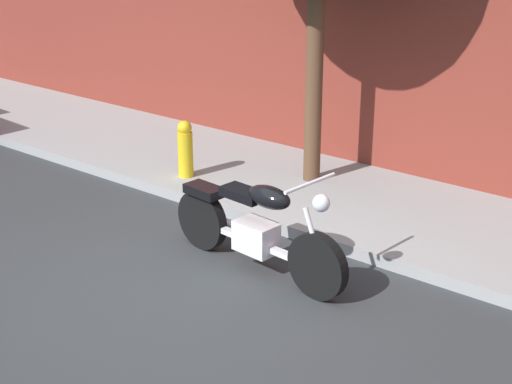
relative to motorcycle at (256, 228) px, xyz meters
name	(u,v)px	position (x,y,z in m)	size (l,w,h in m)	color
ground_plane	(201,285)	(-0.24, -0.60, -0.48)	(60.00, 60.00, 0.00)	#303335
sidewalk	(345,201)	(-0.24, 2.08, -0.41)	(24.89, 2.43, 0.14)	#959595
motorcycle	(256,228)	(0.00, 0.00, 0.00)	(2.31, 0.70, 1.17)	black
fire_hydrant	(185,154)	(-2.29, 1.37, -0.02)	(0.20, 0.20, 0.91)	gold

